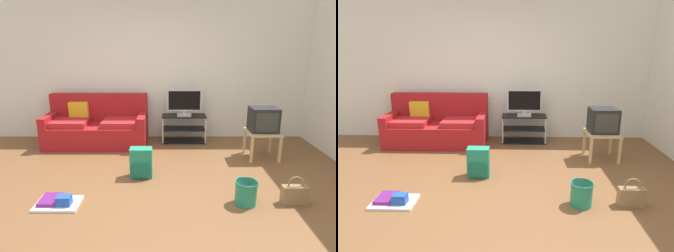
% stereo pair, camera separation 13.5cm
% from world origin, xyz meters
% --- Properties ---
extents(ground_plane, '(9.00, 9.80, 0.02)m').
position_xyz_m(ground_plane, '(0.00, 0.00, -0.01)').
color(ground_plane, brown).
extents(wall_back, '(9.00, 0.10, 2.70)m').
position_xyz_m(wall_back, '(0.00, 2.45, 1.35)').
color(wall_back, silver).
rests_on(wall_back, ground_plane).
extents(couch, '(1.84, 0.82, 0.92)m').
position_xyz_m(couch, '(-1.04, 1.96, 0.34)').
color(couch, maroon).
rests_on(couch, ground_plane).
extents(tv_stand, '(0.84, 0.37, 0.52)m').
position_xyz_m(tv_stand, '(0.59, 2.09, 0.26)').
color(tv_stand, black).
rests_on(tv_stand, ground_plane).
extents(flat_tv, '(0.65, 0.22, 0.50)m').
position_xyz_m(flat_tv, '(0.59, 2.07, 0.77)').
color(flat_tv, '#B2B2B7').
rests_on(flat_tv, tv_stand).
extents(side_table, '(0.51, 0.51, 0.45)m').
position_xyz_m(side_table, '(1.83, 1.25, 0.38)').
color(side_table, tan).
rests_on(side_table, ground_plane).
extents(crt_tv, '(0.43, 0.38, 0.39)m').
position_xyz_m(crt_tv, '(1.83, 1.27, 0.65)').
color(crt_tv, '#232326').
rests_on(crt_tv, side_table).
extents(backpack, '(0.31, 0.25, 0.42)m').
position_xyz_m(backpack, '(-0.09, 0.52, 0.21)').
color(backpack, '#238466').
rests_on(backpack, ground_plane).
extents(handbag, '(0.30, 0.11, 0.35)m').
position_xyz_m(handbag, '(1.77, -0.20, 0.12)').
color(handbag, olive).
rests_on(handbag, ground_plane).
extents(cleaning_bucket, '(0.26, 0.26, 0.28)m').
position_xyz_m(cleaning_bucket, '(1.20, -0.21, 0.15)').
color(cleaning_bucket, '#238466').
rests_on(cleaning_bucket, ground_plane).
extents(floor_tray, '(0.50, 0.35, 0.14)m').
position_xyz_m(floor_tray, '(-1.00, -0.24, 0.04)').
color(floor_tray, silver).
rests_on(floor_tray, ground_plane).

